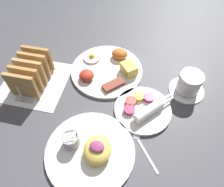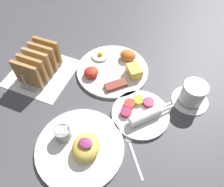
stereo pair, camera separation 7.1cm
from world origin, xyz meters
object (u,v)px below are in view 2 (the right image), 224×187
plate_condiments (141,113)px  coffee_cup (193,94)px  plate_foreground (80,146)px  toast_rack (38,63)px  plate_breakfast (114,69)px

plate_condiments → coffee_cup: bearing=40.1°
plate_foreground → coffee_cup: bearing=47.2°
toast_rack → plate_foreground: bearing=-38.3°
plate_condiments → plate_foreground: (-0.13, -0.17, 0.00)m
plate_condiments → toast_rack: (-0.39, 0.04, 0.04)m
toast_rack → coffee_cup: size_ratio=1.50×
plate_foreground → toast_rack: bearing=141.7°
plate_breakfast → plate_foreground: plate_foreground is taller
toast_rack → coffee_cup: (0.53, 0.08, -0.02)m
plate_condiments → plate_foreground: size_ratio=0.72×
plate_breakfast → toast_rack: toast_rack is taller
plate_breakfast → plate_condiments: size_ratio=1.44×
plate_breakfast → plate_condiments: (0.15, -0.15, -0.00)m
coffee_cup → plate_condiments: bearing=-139.9°
plate_foreground → toast_rack: (-0.26, 0.21, 0.04)m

